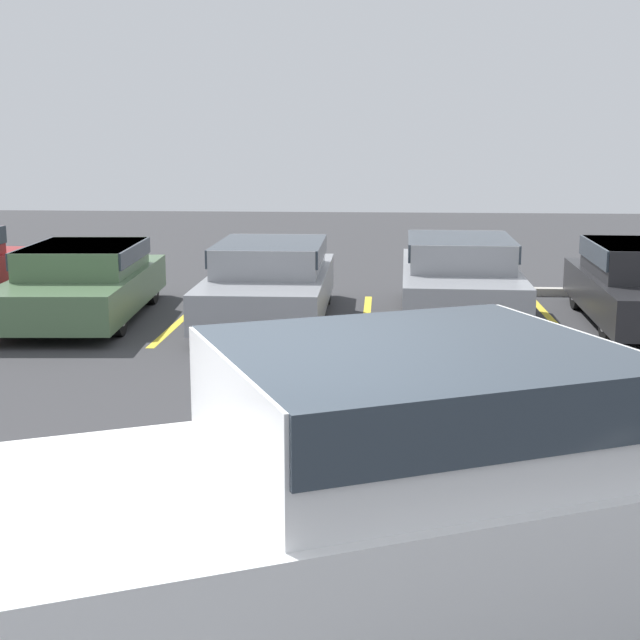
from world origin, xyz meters
The scene contains 9 objects.
stall_stripe_b centered at (-5.10, 9.16, 0.00)m, with size 0.12×4.22×0.01m, color yellow.
stall_stripe_c centered at (-2.22, 9.16, 0.00)m, with size 0.12×4.22×0.01m, color yellow.
stall_stripe_d centered at (0.66, 9.16, 0.00)m, with size 0.12×4.22×0.01m, color yellow.
stall_stripe_e centered at (3.54, 9.16, 0.00)m, with size 0.12×4.22×0.01m, color yellow.
pickup_truck centered at (1.36, 0.25, 0.85)m, with size 6.00×4.12×1.71m.
parked_sedan_b centered at (-3.75, 9.03, 0.62)m, with size 2.10×4.49×1.15m.
parked_sedan_c centered at (-0.84, 9.20, 0.65)m, with size 1.81×4.51×1.20m.
parked_sedan_d centered at (2.10, 9.43, 0.68)m, with size 1.86×4.39×1.27m.
wheel_stop_curb centered at (3.71, 11.61, 0.07)m, with size 1.67×0.20×0.14m, color #B7B2A8.
Camera 1 is at (0.89, -4.43, 2.77)m, focal length 50.00 mm.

